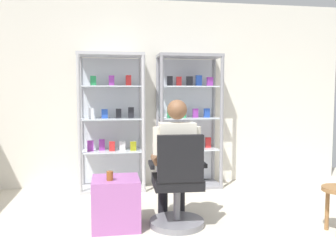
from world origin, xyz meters
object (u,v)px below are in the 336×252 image
object	(u,v)px
display_cabinet_left	(112,122)
storage_crate	(116,203)
display_cabinet_right	(188,120)
tea_glass	(110,176)
seated_shopkeeper	(175,155)
office_chair	(178,189)

from	to	relation	value
display_cabinet_left	storage_crate	size ratio (longest dim) A/B	3.78
display_cabinet_right	tea_glass	world-z (taller)	display_cabinet_right
tea_glass	display_cabinet_left	bearing A→B (deg)	88.67
seated_shopkeeper	storage_crate	size ratio (longest dim) A/B	2.57
office_chair	storage_crate	world-z (taller)	office_chair
display_cabinet_right	office_chair	size ratio (longest dim) A/B	1.98
display_cabinet_left	office_chair	bearing A→B (deg)	-68.92
seated_shopkeeper	tea_glass	xyz separation A→B (m)	(-0.68, -0.13, -0.16)
office_chair	seated_shopkeeper	size ratio (longest dim) A/B	0.74
office_chair	storage_crate	xyz separation A→B (m)	(-0.61, 0.12, -0.14)
seated_shopkeeper	storage_crate	bearing A→B (deg)	-175.95
seated_shopkeeper	storage_crate	xyz separation A→B (m)	(-0.62, -0.04, -0.46)
seated_shopkeeper	storage_crate	distance (m)	0.77
seated_shopkeeper	display_cabinet_left	bearing A→B (deg)	113.35
tea_glass	office_chair	bearing A→B (deg)	-2.90
seated_shopkeeper	tea_glass	world-z (taller)	seated_shopkeeper
storage_crate	display_cabinet_left	bearing A→B (deg)	90.75
seated_shopkeeper	tea_glass	bearing A→B (deg)	-169.15
office_chair	seated_shopkeeper	xyz separation A→B (m)	(0.01, 0.16, 0.32)
display_cabinet_right	tea_glass	bearing A→B (deg)	-125.30
display_cabinet_left	tea_glass	distance (m)	1.66
storage_crate	tea_glass	distance (m)	0.31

